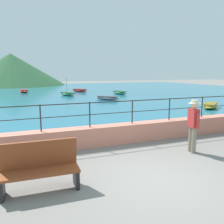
{
  "coord_description": "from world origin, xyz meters",
  "views": [
    {
      "loc": [
        -3.09,
        -4.66,
        2.65
      ],
      "look_at": [
        0.21,
        3.7,
        1.1
      ],
      "focal_mm": 37.61,
      "sensor_mm": 36.0,
      "label": 1
    }
  ],
  "objects_px": {
    "person_walking": "(193,123)",
    "boat_0": "(107,98)",
    "boat_3": "(80,90)",
    "boat_2": "(24,91)",
    "boat_4": "(210,105)",
    "boat_5": "(67,94)",
    "bench_main": "(40,166)",
    "boat_1": "(120,92)"
  },
  "relations": [
    {
      "from": "bench_main",
      "to": "boat_0",
      "type": "relative_size",
      "value": 0.73
    },
    {
      "from": "boat_2",
      "to": "boat_0",
      "type": "bearing_deg",
      "value": -57.64
    },
    {
      "from": "boat_1",
      "to": "boat_2",
      "type": "xyz_separation_m",
      "value": [
        -10.38,
        6.41,
        0.0
      ]
    },
    {
      "from": "boat_1",
      "to": "boat_5",
      "type": "xyz_separation_m",
      "value": [
        -6.01,
        0.56,
        0.01
      ]
    },
    {
      "from": "person_walking",
      "to": "boat_3",
      "type": "height_order",
      "value": "person_walking"
    },
    {
      "from": "boat_3",
      "to": "boat_5",
      "type": "bearing_deg",
      "value": -119.31
    },
    {
      "from": "bench_main",
      "to": "person_walking",
      "type": "distance_m",
      "value": 4.99
    },
    {
      "from": "boat_0",
      "to": "boat_2",
      "type": "distance_m",
      "value": 13.23
    },
    {
      "from": "boat_0",
      "to": "boat_3",
      "type": "height_order",
      "value": "same"
    },
    {
      "from": "bench_main",
      "to": "boat_2",
      "type": "relative_size",
      "value": 0.72
    },
    {
      "from": "boat_2",
      "to": "boat_5",
      "type": "relative_size",
      "value": 0.97
    },
    {
      "from": "boat_3",
      "to": "boat_4",
      "type": "relative_size",
      "value": 1.01
    },
    {
      "from": "person_walking",
      "to": "boat_0",
      "type": "relative_size",
      "value": 0.74
    },
    {
      "from": "boat_1",
      "to": "boat_4",
      "type": "bearing_deg",
      "value": -81.56
    },
    {
      "from": "boat_0",
      "to": "boat_2",
      "type": "relative_size",
      "value": 0.99
    },
    {
      "from": "person_walking",
      "to": "bench_main",
      "type": "bearing_deg",
      "value": -170.9
    },
    {
      "from": "boat_1",
      "to": "boat_3",
      "type": "relative_size",
      "value": 1.02
    },
    {
      "from": "boat_5",
      "to": "person_walking",
      "type": "bearing_deg",
      "value": -88.98
    },
    {
      "from": "boat_0",
      "to": "person_walking",
      "type": "bearing_deg",
      "value": -99.29
    },
    {
      "from": "boat_5",
      "to": "bench_main",
      "type": "bearing_deg",
      "value": -102.53
    },
    {
      "from": "boat_1",
      "to": "bench_main",
      "type": "bearing_deg",
      "value": -117.92
    },
    {
      "from": "boat_0",
      "to": "boat_4",
      "type": "bearing_deg",
      "value": -55.54
    },
    {
      "from": "boat_1",
      "to": "boat_2",
      "type": "height_order",
      "value": "same"
    },
    {
      "from": "bench_main",
      "to": "boat_1",
      "type": "height_order",
      "value": "bench_main"
    },
    {
      "from": "boat_2",
      "to": "boat_5",
      "type": "bearing_deg",
      "value": -53.16
    },
    {
      "from": "boat_2",
      "to": "boat_4",
      "type": "relative_size",
      "value": 1.01
    },
    {
      "from": "bench_main",
      "to": "boat_4",
      "type": "relative_size",
      "value": 0.72
    },
    {
      "from": "bench_main",
      "to": "boat_1",
      "type": "distance_m",
      "value": 22.55
    },
    {
      "from": "boat_2",
      "to": "boat_4",
      "type": "height_order",
      "value": "same"
    },
    {
      "from": "boat_3",
      "to": "boat_5",
      "type": "xyz_separation_m",
      "value": [
        -2.45,
        -4.36,
        0.01
      ]
    },
    {
      "from": "person_walking",
      "to": "boat_4",
      "type": "relative_size",
      "value": 0.73
    },
    {
      "from": "boat_0",
      "to": "boat_3",
      "type": "xyz_separation_m",
      "value": [
        -0.25,
        9.69,
        0.0
      ]
    },
    {
      "from": "person_walking",
      "to": "boat_3",
      "type": "relative_size",
      "value": 0.73
    },
    {
      "from": "bench_main",
      "to": "person_walking",
      "type": "height_order",
      "value": "person_walking"
    },
    {
      "from": "boat_1",
      "to": "boat_2",
      "type": "distance_m",
      "value": 12.2
    },
    {
      "from": "person_walking",
      "to": "boat_3",
      "type": "distance_m",
      "value": 24.17
    },
    {
      "from": "boat_0",
      "to": "boat_4",
      "type": "height_order",
      "value": "same"
    },
    {
      "from": "boat_2",
      "to": "boat_3",
      "type": "xyz_separation_m",
      "value": [
        6.83,
        -1.48,
        0.0
      ]
    },
    {
      "from": "bench_main",
      "to": "boat_2",
      "type": "bearing_deg",
      "value": 89.62
    },
    {
      "from": "boat_1",
      "to": "boat_3",
      "type": "bearing_deg",
      "value": 125.81
    },
    {
      "from": "person_walking",
      "to": "boat_2",
      "type": "distance_m",
      "value": 25.99
    },
    {
      "from": "person_walking",
      "to": "boat_2",
      "type": "xyz_separation_m",
      "value": [
        -4.73,
        25.55,
        -0.72
      ]
    }
  ]
}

